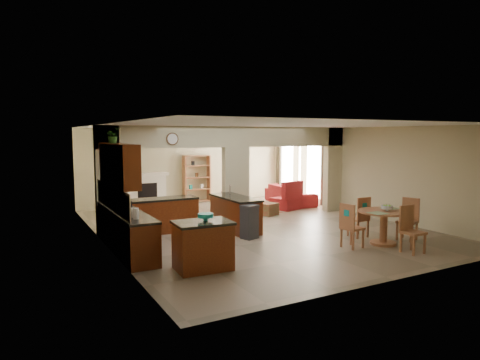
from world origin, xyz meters
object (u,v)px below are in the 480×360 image
dining_table (384,222)px  sofa (290,194)px  armchair (235,201)px  kitchen_island (203,245)px

dining_table → sofa: bearing=75.4°
dining_table → armchair: (-0.95, 5.67, -0.19)m
kitchen_island → dining_table: 4.47m
dining_table → sofa: dining_table is taller
kitchen_island → armchair: size_ratio=1.52×
dining_table → kitchen_island: bearing=176.2°
sofa → armchair: sofa is taller
kitchen_island → sofa: (6.03, 5.70, -0.12)m
sofa → armchair: bearing=101.5°
kitchen_island → armchair: (3.51, 5.38, -0.13)m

